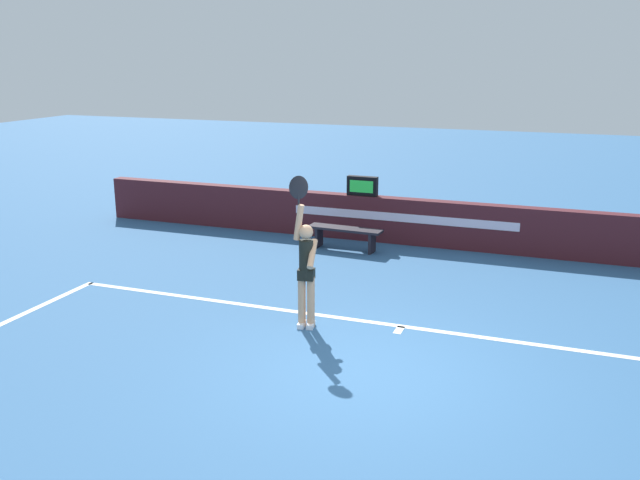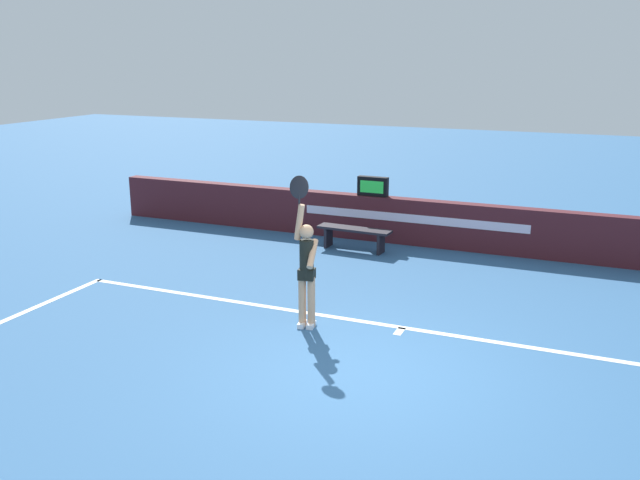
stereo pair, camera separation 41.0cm
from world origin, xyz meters
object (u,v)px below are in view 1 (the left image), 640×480
(tennis_player, at_px, (306,267))
(tennis_ball, at_px, (300,185))
(speed_display, at_px, (362,186))
(courtside_bench_near, at_px, (345,233))

(tennis_player, bearing_deg, tennis_ball, 139.05)
(tennis_player, relative_size, tennis_ball, 32.83)
(speed_display, height_order, courtside_bench_near, speed_display)
(tennis_ball, xyz_separation_m, courtside_bench_near, (-0.66, 4.08, -1.76))
(speed_display, bearing_deg, tennis_ball, -83.34)
(speed_display, distance_m, tennis_player, 5.16)
(speed_display, xyz_separation_m, courtside_bench_near, (-0.08, -0.92, -0.83))
(speed_display, bearing_deg, courtside_bench_near, -94.81)
(speed_display, distance_m, tennis_ball, 5.12)
(tennis_ball, distance_m, courtside_bench_near, 4.49)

